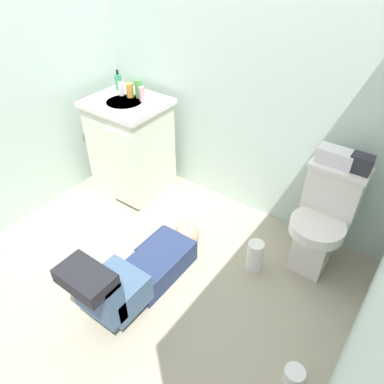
{
  "coord_description": "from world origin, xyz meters",
  "views": [
    {
      "loc": [
        1.19,
        -1.14,
        1.99
      ],
      "look_at": [
        0.02,
        0.48,
        0.45
      ],
      "focal_mm": 34.43,
      "sensor_mm": 36.0,
      "label": 1
    }
  ],
  "objects": [
    {
      "name": "bottle_pink",
      "position": [
        -0.69,
        0.81,
        0.87
      ],
      "size": [
        0.05,
        0.05,
        0.11
      ],
      "primitive_type": "cylinder",
      "color": "pink",
      "rests_on": "vanity_cabinet"
    },
    {
      "name": "paper_towel_roll",
      "position": [
        0.53,
        0.5,
        0.12
      ],
      "size": [
        0.11,
        0.11,
        0.24
      ],
      "primitive_type": "cylinder",
      "color": "white",
      "rests_on": "ground_plane"
    },
    {
      "name": "toilet_paper_roll",
      "position": [
        1.07,
        -0.07,
        0.05
      ],
      "size": [
        0.11,
        0.11,
        0.1
      ],
      "primitive_type": "cylinder",
      "color": "white",
      "rests_on": "ground_plane"
    },
    {
      "name": "bottle_amber",
      "position": [
        -0.82,
        0.81,
        0.87
      ],
      "size": [
        0.06,
        0.06,
        0.11
      ],
      "primitive_type": "cylinder",
      "color": "gold",
      "rests_on": "vanity_cabinet"
    },
    {
      "name": "bottle_white",
      "position": [
        -0.9,
        0.79,
        0.87
      ],
      "size": [
        0.04,
        0.04,
        0.11
      ],
      "primitive_type": "cylinder",
      "color": "white",
      "rests_on": "vanity_cabinet"
    },
    {
      "name": "toilet",
      "position": [
        0.83,
        0.82,
        0.37
      ],
      "size": [
        0.36,
        0.46,
        0.75
      ],
      "color": "silver",
      "rests_on": "ground_plane"
    },
    {
      "name": "person_plumber",
      "position": [
        0.01,
        -0.1,
        0.18
      ],
      "size": [
        0.39,
        1.06,
        0.52
      ],
      "color": "navy",
      "rests_on": "ground_plane"
    },
    {
      "name": "wall_back",
      "position": [
        0.0,
        1.12,
        1.2
      ],
      "size": [
        2.63,
        0.08,
        2.4
      ],
      "primitive_type": "cube",
      "color": "#B0C7B9",
      "rests_on": "ground_plane"
    },
    {
      "name": "bottle_green",
      "position": [
        -0.76,
        0.84,
        0.89
      ],
      "size": [
        0.06,
        0.06,
        0.14
      ],
      "primitive_type": "cylinder",
      "color": "#4B9E46",
      "rests_on": "vanity_cabinet"
    },
    {
      "name": "faucet",
      "position": [
        -0.8,
        0.88,
        0.87
      ],
      "size": [
        0.02,
        0.02,
        0.1
      ],
      "primitive_type": "cylinder",
      "color": "silver",
      "rests_on": "vanity_cabinet"
    },
    {
      "name": "toiletry_bag",
      "position": [
        0.93,
        0.91,
        0.81
      ],
      "size": [
        0.12,
        0.09,
        0.11
      ],
      "primitive_type": "cube",
      "color": "#26262D",
      "rests_on": "toilet"
    },
    {
      "name": "soap_dispenser",
      "position": [
        -0.99,
        0.86,
        0.89
      ],
      "size": [
        0.06,
        0.06,
        0.17
      ],
      "color": "#368E59",
      "rests_on": "vanity_cabinet"
    },
    {
      "name": "ground_plane",
      "position": [
        0.0,
        0.0,
        -0.02
      ],
      "size": [
        2.97,
        3.16,
        0.04
      ],
      "primitive_type": "cube",
      "color": "#A29A82"
    },
    {
      "name": "vanity_cabinet",
      "position": [
        -0.79,
        0.73,
        0.42
      ],
      "size": [
        0.6,
        0.53,
        0.82
      ],
      "color": "silver",
      "rests_on": "ground_plane"
    },
    {
      "name": "tissue_box",
      "position": [
        0.78,
        0.91,
        0.8
      ],
      "size": [
        0.22,
        0.11,
        0.1
      ],
      "primitive_type": "cube",
      "color": "silver",
      "rests_on": "toilet"
    }
  ]
}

